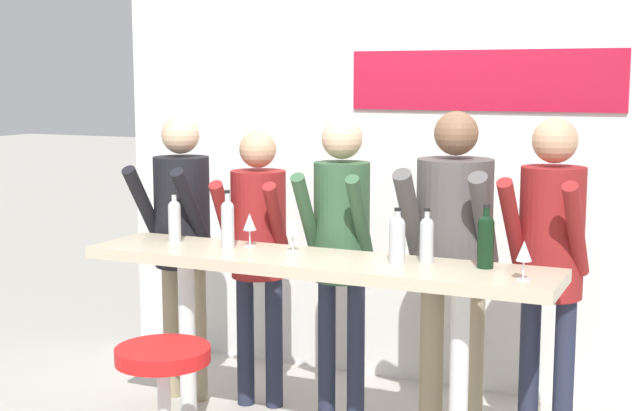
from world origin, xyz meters
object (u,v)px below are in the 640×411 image
wine_glass_0 (524,252)px  wine_glass_1 (293,228)px  tasting_table (314,293)px  wine_bottle_2 (486,239)px  person_center_left (341,234)px  wine_bottle_4 (228,222)px  person_center (453,241)px  wine_bottle_3 (174,219)px  person_far_left (182,224)px  person_center_right (550,247)px  bar_stool (164,396)px  wine_bottle_0 (397,237)px  wine_bottle_1 (427,237)px  person_left (258,237)px  wine_glass_2 (250,223)px

wine_glass_0 → wine_glass_1: 1.22m
tasting_table → wine_bottle_2: 0.90m
person_center_left → wine_bottle_4: size_ratio=5.65×
person_center → wine_bottle_4: 1.18m
tasting_table → wine_bottle_2: wine_bottle_2 is taller
wine_bottle_3 → wine_glass_0: wine_bottle_3 is taller
person_far_left → person_center_right: 2.14m
person_center_right → bar_stool: bearing=-137.9°
wine_bottle_3 → wine_bottle_0: bearing=-2.1°
wine_bottle_1 → wine_glass_0: (0.51, -0.19, 0.00)m
wine_bottle_3 → wine_glass_1: 0.72m
tasting_table → wine_bottle_0: size_ratio=9.02×
person_center_right → wine_bottle_0: bearing=-138.1°
tasting_table → wine_glass_0: bearing=-4.3°
person_center_right → wine_bottle_0: 0.81m
person_center_right → tasting_table: bearing=-149.3°
wine_glass_1 → wine_bottle_2: bearing=1.4°
bar_stool → wine_bottle_2: size_ratio=2.37×
person_left → wine_glass_2: (0.17, -0.41, 0.15)m
person_center_left → wine_glass_2: size_ratio=9.71×
person_center → wine_bottle_0: person_center is taller
person_left → wine_glass_1: 0.66m
person_center → wine_bottle_2: 0.50m
tasting_table → wine_glass_2: (-0.43, 0.12, 0.31)m
wine_bottle_0 → person_center_left: bearing=137.2°
bar_stool → wine_glass_1: (0.30, 0.74, 0.69)m
person_left → wine_bottle_1: bearing=-31.7°
bar_stool → person_center_left: 1.35m
wine_bottle_3 → person_far_left: bearing=118.3°
wine_glass_0 → wine_bottle_2: bearing=139.6°
person_far_left → person_left: (0.47, 0.08, -0.05)m
person_far_left → person_center_left: 1.02m
person_left → wine_glass_2: 0.47m
wine_bottle_3 → wine_bottle_4: size_ratio=0.89×
wine_glass_0 → tasting_table: bearing=175.7°
tasting_table → bar_stool: size_ratio=3.40×
person_center_right → wine_glass_0: 0.62m
person_center_left → wine_bottle_3: size_ratio=6.32×
person_center_left → wine_bottle_1: bearing=-38.0°
person_center_right → wine_glass_1: bearing=-155.6°
person_left → wine_bottle_3: 0.55m
wine_bottle_2 → wine_glass_1: size_ratio=1.70×
wine_glass_2 → wine_bottle_0: bearing=-5.9°
wine_bottle_0 → wine_bottle_3: 1.30m
wine_bottle_1 → wine_bottle_4: (-1.06, -0.07, 0.02)m
person_far_left → wine_glass_1: size_ratio=9.68×
person_center_left → person_center_right: person_center_right is taller
tasting_table → wine_glass_1: bearing=152.9°
person_far_left → person_center_right: bearing=-0.9°
person_left → wine_glass_1: bearing=-57.1°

